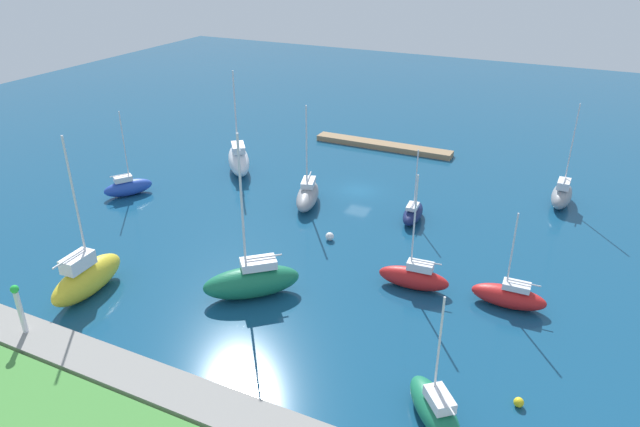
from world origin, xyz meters
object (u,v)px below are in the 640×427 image
at_px(sailboat_yellow_off_beacon, 87,277).
at_px(sailboat_gray_far_south, 308,195).
at_px(sailboat_gray_lone_south, 562,194).
at_px(sailboat_green_center_basin, 435,408).
at_px(mooring_buoy_white, 330,236).
at_px(sailboat_white_lone_north, 239,159).
at_px(mooring_buoy_yellow, 519,402).
at_px(sailboat_red_mid_basin, 414,277).
at_px(sailboat_red_outer_mooring, 509,296).
at_px(sailboat_green_inner_mooring, 252,281).
at_px(sailboat_blue_east_end, 128,187).
at_px(sailboat_navy_by_breakwater, 413,213).
at_px(harbor_beacon, 19,305).
at_px(pier_dock, 383,145).

relative_size(sailboat_yellow_off_beacon, sailboat_gray_far_south, 1.21).
xyz_separation_m(sailboat_gray_lone_south, sailboat_green_center_basin, (3.84, 34.87, -0.24)).
bearing_deg(mooring_buoy_white, sailboat_gray_far_south, -48.74).
bearing_deg(sailboat_gray_far_south, sailboat_green_center_basin, 22.83).
relative_size(sailboat_yellow_off_beacon, sailboat_white_lone_north, 1.09).
bearing_deg(mooring_buoy_yellow, sailboat_red_mid_basin, -45.27).
height_order(sailboat_red_outer_mooring, sailboat_green_inner_mooring, sailboat_green_inner_mooring).
bearing_deg(sailboat_gray_far_south, mooring_buoy_white, 23.57).
relative_size(sailboat_blue_east_end, sailboat_navy_by_breakwater, 1.27).
bearing_deg(sailboat_red_outer_mooring, mooring_buoy_white, -13.91).
xyz_separation_m(harbor_beacon, mooring_buoy_yellow, (-31.38, -8.75, -3.03)).
bearing_deg(mooring_buoy_yellow, sailboat_red_outer_mooring, -77.28).
distance_m(sailboat_green_inner_mooring, mooring_buoy_white, 11.03).
distance_m(sailboat_yellow_off_beacon, sailboat_white_lone_north, 27.30).
xyz_separation_m(sailboat_blue_east_end, sailboat_yellow_off_beacon, (-10.57, 16.07, 0.54)).
distance_m(sailboat_gray_lone_south, sailboat_navy_by_breakwater, 16.42).
distance_m(sailboat_green_inner_mooring, sailboat_white_lone_north, 26.57).
height_order(pier_dock, mooring_buoy_white, mooring_buoy_white).
distance_m(pier_dock, sailboat_white_lone_north, 19.88).
bearing_deg(mooring_buoy_yellow, sailboat_green_center_basin, 38.02).
bearing_deg(sailboat_green_inner_mooring, sailboat_yellow_off_beacon, -16.84).
distance_m(sailboat_red_outer_mooring, sailboat_gray_lone_south, 21.20).
relative_size(sailboat_red_outer_mooring, sailboat_blue_east_end, 0.84).
bearing_deg(sailboat_white_lone_north, mooring_buoy_yellow, -162.35).
bearing_deg(sailboat_green_inner_mooring, sailboat_gray_lone_south, -166.67).
height_order(harbor_beacon, sailboat_green_center_basin, sailboat_green_center_basin).
bearing_deg(sailboat_blue_east_end, sailboat_green_inner_mooring, -82.15).
distance_m(sailboat_yellow_off_beacon, mooring_buoy_white, 21.09).
height_order(sailboat_green_inner_mooring, sailboat_gray_far_south, sailboat_green_inner_mooring).
height_order(sailboat_navy_by_breakwater, sailboat_red_mid_basin, sailboat_red_mid_basin).
bearing_deg(mooring_buoy_white, harbor_beacon, 61.52).
bearing_deg(pier_dock, sailboat_green_inner_mooring, 94.18).
bearing_deg(sailboat_red_outer_mooring, sailboat_navy_by_breakwater, -46.46).
height_order(sailboat_gray_lone_south, sailboat_green_center_basin, sailboat_gray_lone_south).
distance_m(sailboat_green_inner_mooring, sailboat_gray_lone_south, 34.81).
bearing_deg(sailboat_red_outer_mooring, sailboat_green_inner_mooring, 19.94).
distance_m(sailboat_gray_lone_south, sailboat_gray_far_south, 26.49).
height_order(sailboat_red_outer_mooring, sailboat_white_lone_north, sailboat_white_lone_north).
bearing_deg(pier_dock, sailboat_white_lone_north, 50.73).
distance_m(sailboat_red_outer_mooring, sailboat_green_inner_mooring, 19.69).
height_order(sailboat_yellow_off_beacon, mooring_buoy_yellow, sailboat_yellow_off_beacon).
height_order(sailboat_red_outer_mooring, sailboat_gray_far_south, sailboat_gray_far_south).
xyz_separation_m(pier_dock, sailboat_green_inner_mooring, (-2.71, 37.10, 1.04)).
bearing_deg(sailboat_gray_lone_south, sailboat_red_outer_mooring, 176.54).
distance_m(mooring_buoy_white, mooring_buoy_yellow, 23.63).
distance_m(sailboat_white_lone_north, sailboat_red_mid_basin, 30.40).
distance_m(sailboat_red_outer_mooring, sailboat_gray_far_south, 24.09).
height_order(sailboat_gray_far_south, mooring_buoy_yellow, sailboat_gray_far_south).
xyz_separation_m(sailboat_gray_far_south, mooring_buoy_white, (-5.36, 6.11, -0.72)).
bearing_deg(mooring_buoy_white, sailboat_yellow_off_beacon, 50.32).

